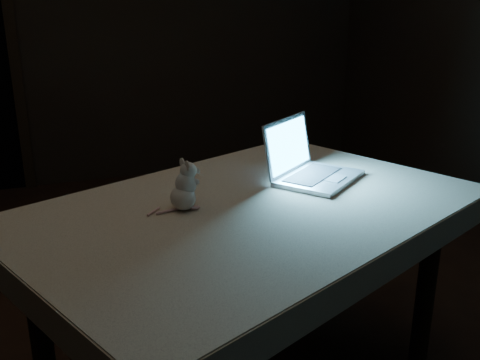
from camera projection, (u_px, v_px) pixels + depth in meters
name	position (u px, v px, depth m)	size (l,w,h in m)	color
floor	(179.00, 348.00, 2.30)	(5.00, 5.00, 0.00)	black
back_wall	(95.00, 18.00, 4.12)	(4.50, 0.04, 2.60)	black
table	(250.00, 306.00, 1.91)	(1.43, 0.92, 0.77)	black
tablecloth	(244.00, 213.00, 1.84)	(1.53, 1.02, 0.10)	beige
laptop	(321.00, 152.00, 1.99)	(0.33, 0.29, 0.22)	#BABBC0
plush_mouse	(183.00, 185.00, 1.71)	(0.12, 0.12, 0.17)	silver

